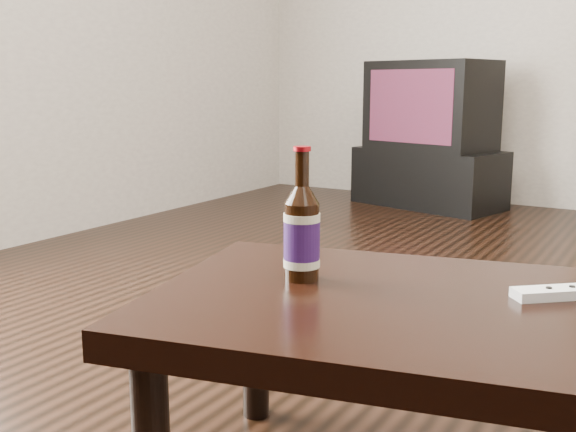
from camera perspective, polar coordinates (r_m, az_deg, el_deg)
The scene contains 5 objects.
tv_stand at distance 4.32m, azimuth 11.80°, elevation 3.19°, with size 0.89×0.45×0.36m, color black.
tv at distance 4.28m, azimuth 12.03°, elevation 9.13°, with size 0.81×0.62×0.54m.
coffee_table at distance 1.19m, azimuth 13.94°, elevation -9.55°, with size 1.16×0.83×0.39m.
beer_bottle at distance 1.26m, azimuth 1.17°, elevation -1.49°, with size 0.08×0.08×0.25m.
remote at distance 1.26m, azimuth 21.87°, elevation -6.04°, with size 0.15×0.14×0.02m.
Camera 1 is at (0.20, -1.37, 0.75)m, focal length 42.00 mm.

